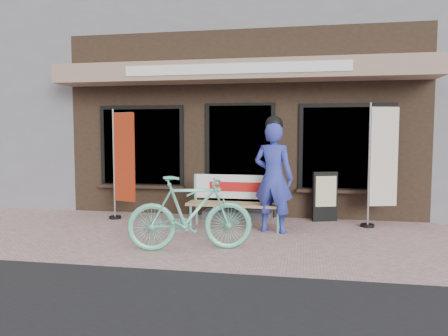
% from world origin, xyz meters
% --- Properties ---
extents(ground, '(70.00, 70.00, 0.00)m').
position_xyz_m(ground, '(0.00, 0.00, 0.00)').
color(ground, '#CBA09B').
rests_on(ground, ground).
extents(storefront, '(7.00, 6.77, 6.00)m').
position_xyz_m(storefront, '(0.00, 4.96, 2.99)').
color(storefront, black).
rests_on(storefront, ground).
extents(bench, '(1.68, 0.48, 0.90)m').
position_xyz_m(bench, '(0.09, 0.97, 0.53)').
color(bench, '#65C5A2').
rests_on(bench, ground).
extents(person, '(0.75, 0.59, 1.91)m').
position_xyz_m(person, '(0.74, 0.74, 0.94)').
color(person, '#2E39A1').
rests_on(person, ground).
extents(bicycle, '(1.80, 0.96, 1.04)m').
position_xyz_m(bicycle, '(-0.31, -0.58, 0.52)').
color(bicycle, '#65C5A2').
rests_on(bicycle, ground).
extents(nobori_red, '(0.61, 0.30, 2.07)m').
position_xyz_m(nobori_red, '(-2.10, 1.25, 1.07)').
color(nobori_red, gray).
rests_on(nobori_red, ground).
extents(nobori_cream, '(0.64, 0.30, 2.14)m').
position_xyz_m(nobori_cream, '(2.54, 1.49, 1.11)').
color(nobori_cream, gray).
rests_on(nobori_cream, ground).
extents(menu_stand, '(0.46, 0.23, 0.92)m').
position_xyz_m(menu_stand, '(1.61, 1.79, 0.47)').
color(menu_stand, black).
rests_on(menu_stand, ground).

